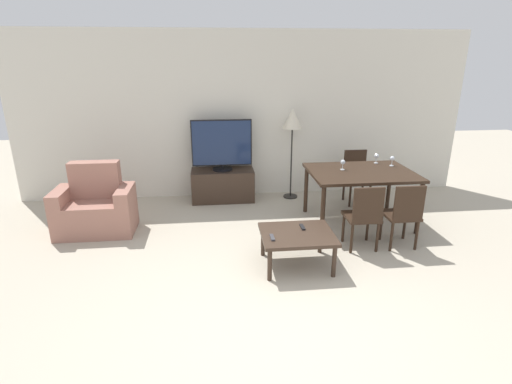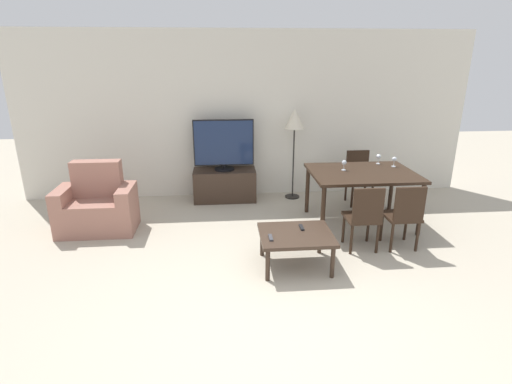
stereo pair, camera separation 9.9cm
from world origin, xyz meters
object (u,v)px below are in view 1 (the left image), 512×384
object	(u,v)px
tv	(222,145)
wine_glass_right	(377,157)
dining_table	(361,176)
armchair	(96,208)
wine_glass_center	(343,163)
dining_chair_near	(364,214)
wine_glass_left	(392,159)
dining_chair_near_right	(404,213)
dining_chair_far	(356,174)
coffee_table	(297,237)
tv_stand	(223,185)
remote_primary	(302,227)
floor_lamp	(292,123)
remote_secondary	(272,237)

from	to	relation	value
tv	wine_glass_right	bearing A→B (deg)	-18.20
tv	dining_table	size ratio (longest dim) A/B	0.67
armchair	wine_glass_center	world-z (taller)	armchair
dining_chair_near	wine_glass_left	distance (m)	1.39
wine_glass_right	dining_chair_near_right	bearing A→B (deg)	-95.49
dining_chair_near	wine_glass_left	size ratio (longest dim) A/B	5.80
dining_chair_near	dining_chair_far	xyz separation A→B (m)	(0.50, 1.69, 0.00)
tv	coffee_table	bearing A→B (deg)	-71.46
tv_stand	coffee_table	distance (m)	2.43
tv_stand	dining_chair_far	world-z (taller)	dining_chair_far
remote_primary	wine_glass_left	world-z (taller)	wine_glass_left
tv	floor_lamp	distance (m)	1.20
dining_table	remote_secondary	size ratio (longest dim) A/B	9.62
coffee_table	wine_glass_right	distance (m)	2.22
dining_chair_near_right	wine_glass_center	world-z (taller)	wine_glass_center
armchair	wine_glass_right	size ratio (longest dim) A/B	6.94
tv	dining_chair_near_right	bearing A→B (deg)	-42.61
floor_lamp	remote_secondary	world-z (taller)	floor_lamp
remote_secondary	dining_chair_far	bearing A→B (deg)	51.18
dining_chair_near	wine_glass_right	bearing A→B (deg)	63.27
dining_table	wine_glass_right	distance (m)	0.57
tv_stand	dining_chair_near_right	bearing A→B (deg)	-42.64
wine_glass_left	wine_glass_right	bearing A→B (deg)	134.57
remote_primary	wine_glass_left	size ratio (longest dim) A/B	1.03
tv	wine_glass_left	xyz separation A→B (m)	(2.45, -0.92, -0.06)
dining_table	remote_secondary	world-z (taller)	dining_table
armchair	dining_chair_near_right	xyz separation A→B (m)	(3.92, -0.92, 0.13)
armchair	wine_glass_center	distance (m)	3.46
armchair	wine_glass_right	world-z (taller)	armchair
wine_glass_right	armchair	bearing A→B (deg)	-175.44
dining_chair_near	armchair	bearing A→B (deg)	164.94
tv_stand	armchair	bearing A→B (deg)	-148.49
armchair	coffee_table	world-z (taller)	armchair
tv_stand	dining_chair_near	size ratio (longest dim) A/B	1.20
dining_chair_near_right	remote_primary	xyz separation A→B (m)	(-1.31, -0.18, -0.05)
wine_glass_left	dining_chair_far	bearing A→B (deg)	114.83
dining_table	wine_glass_center	bearing A→B (deg)	157.36
coffee_table	dining_chair_far	distance (m)	2.44
floor_lamp	dining_table	bearing A→B (deg)	-56.69
coffee_table	floor_lamp	xyz separation A→B (m)	(0.38, 2.32, 0.91)
remote_secondary	tv	bearing A→B (deg)	101.04
dining_chair_far	floor_lamp	xyz separation A→B (m)	(-1.02, 0.32, 0.80)
dining_chair_far	wine_glass_right	xyz separation A→B (m)	(0.12, -0.45, 0.40)
coffee_table	wine_glass_left	xyz separation A→B (m)	(1.68, 1.38, 0.51)
coffee_table	wine_glass_right	size ratio (longest dim) A/B	5.59
wine_glass_center	coffee_table	bearing A→B (deg)	-125.61
dining_chair_near_right	dining_table	bearing A→B (deg)	106.64
dining_table	dining_chair_near	xyz separation A→B (m)	(-0.25, -0.84, -0.22)
floor_lamp	remote_primary	bearing A→B (deg)	-97.52
armchair	wine_glass_left	xyz separation A→B (m)	(4.20, 0.15, 0.53)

